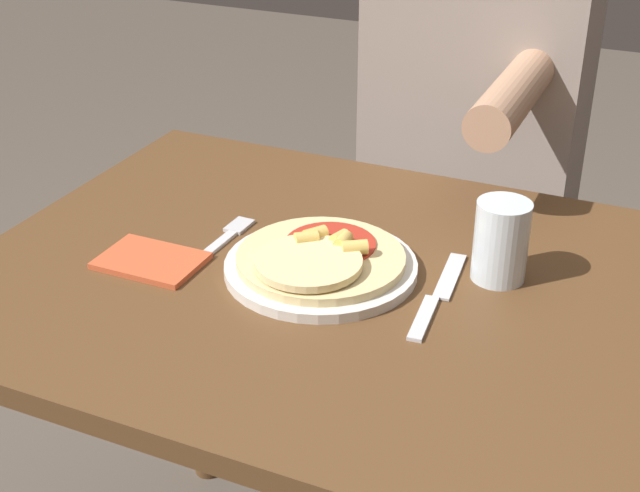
# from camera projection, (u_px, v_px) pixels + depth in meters

# --- Properties ---
(dining_table) EXTENTS (0.95, 0.73, 0.75)m
(dining_table) POSITION_uv_depth(u_px,v_px,m) (331.00, 361.00, 1.24)
(dining_table) COLOR brown
(dining_table) RESTS_ON ground_plane
(plate) EXTENTS (0.26, 0.26, 0.01)m
(plate) POSITION_uv_depth(u_px,v_px,m) (320.00, 268.00, 1.17)
(plate) COLOR silver
(plate) RESTS_ON dining_table
(pizza) EXTENTS (0.22, 0.22, 0.04)m
(pizza) POSITION_uv_depth(u_px,v_px,m) (319.00, 258.00, 1.16)
(pizza) COLOR #E0C689
(pizza) RESTS_ON plate
(fork) EXTENTS (0.03, 0.18, 0.00)m
(fork) POSITION_uv_depth(u_px,v_px,m) (222.00, 241.00, 1.25)
(fork) COLOR silver
(fork) RESTS_ON dining_table
(knife) EXTENTS (0.03, 0.22, 0.00)m
(knife) POSITION_uv_depth(u_px,v_px,m) (437.00, 296.00, 1.12)
(knife) COLOR silver
(knife) RESTS_ON dining_table
(drinking_glass) EXTENTS (0.07, 0.07, 0.11)m
(drinking_glass) POSITION_uv_depth(u_px,v_px,m) (501.00, 241.00, 1.14)
(drinking_glass) COLOR silver
(drinking_glass) RESTS_ON dining_table
(napkin) EXTENTS (0.14, 0.10, 0.01)m
(napkin) POSITION_uv_depth(u_px,v_px,m) (151.00, 261.00, 1.20)
(napkin) COLOR #C6512D
(napkin) RESTS_ON dining_table
(person_diner) EXTENTS (0.39, 0.52, 1.22)m
(person_diner) POSITION_uv_depth(u_px,v_px,m) (474.00, 141.00, 1.68)
(person_diner) COLOR #2D2D38
(person_diner) RESTS_ON ground_plane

